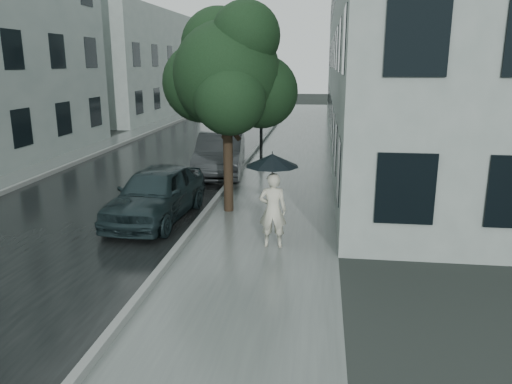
# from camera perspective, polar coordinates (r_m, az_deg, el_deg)

# --- Properties ---
(ground) EXTENTS (120.00, 120.00, 0.00)m
(ground) POSITION_cam_1_polar(r_m,az_deg,el_deg) (9.83, -2.28, -10.21)
(ground) COLOR black
(ground) RESTS_ON ground
(sidewalk) EXTENTS (3.50, 60.00, 0.01)m
(sidewalk) POSITION_cam_1_polar(r_m,az_deg,el_deg) (21.23, 3.88, 3.38)
(sidewalk) COLOR slate
(sidewalk) RESTS_ON ground
(kerb_near) EXTENTS (0.15, 60.00, 0.15)m
(kerb_near) POSITION_cam_1_polar(r_m,az_deg,el_deg) (21.41, -1.01, 3.70)
(kerb_near) COLOR slate
(kerb_near) RESTS_ON ground
(asphalt_road) EXTENTS (6.85, 60.00, 0.00)m
(asphalt_road) POSITION_cam_1_polar(r_m,az_deg,el_deg) (22.20, -10.00, 3.69)
(asphalt_road) COLOR black
(asphalt_road) RESTS_ON ground
(kerb_far) EXTENTS (0.15, 60.00, 0.15)m
(kerb_far) POSITION_cam_1_polar(r_m,az_deg,el_deg) (23.47, -18.21, 3.94)
(kerb_far) COLOR slate
(kerb_far) RESTS_ON ground
(sidewalk_far) EXTENTS (1.70, 60.00, 0.01)m
(sidewalk_far) POSITION_cam_1_polar(r_m,az_deg,el_deg) (23.90, -20.20, 3.78)
(sidewalk_far) COLOR #4C5451
(sidewalk_far) RESTS_ON ground
(building_near) EXTENTS (7.02, 36.00, 9.00)m
(building_near) POSITION_cam_1_polar(r_m,az_deg,el_deg) (28.56, 15.96, 14.82)
(building_near) COLOR #8D9A94
(building_near) RESTS_ON ground
(building_far_b) EXTENTS (7.02, 18.00, 8.00)m
(building_far_b) POSITION_cam_1_polar(r_m,az_deg,el_deg) (41.70, -14.47, 13.99)
(building_far_b) COLOR #8D9A94
(building_far_b) RESTS_ON ground
(pedestrian) EXTENTS (0.64, 0.43, 1.74)m
(pedestrian) POSITION_cam_1_polar(r_m,az_deg,el_deg) (11.31, 1.93, -2.08)
(pedestrian) COLOR beige
(pedestrian) RESTS_ON sidewalk
(umbrella) EXTENTS (1.36, 1.36, 1.28)m
(umbrella) POSITION_cam_1_polar(r_m,az_deg,el_deg) (11.06, 1.88, 3.66)
(umbrella) COLOR black
(umbrella) RESTS_ON ground
(street_tree) EXTENTS (3.79, 3.44, 5.68)m
(street_tree) POSITION_cam_1_polar(r_m,az_deg,el_deg) (13.84, -3.26, 13.38)
(street_tree) COLOR #332619
(street_tree) RESTS_ON ground
(lamp_post) EXTENTS (0.85, 0.32, 5.01)m
(lamp_post) POSITION_cam_1_polar(r_m,az_deg,el_deg) (19.65, 0.15, 10.95)
(lamp_post) COLOR black
(lamp_post) RESTS_ON ground
(car_near) EXTENTS (2.00, 4.36, 1.45)m
(car_near) POSITION_cam_1_polar(r_m,az_deg,el_deg) (13.60, -11.32, -0.13)
(car_near) COLOR black
(car_near) RESTS_ON ground
(car_far) EXTENTS (2.13, 4.82, 1.54)m
(car_far) POSITION_cam_1_polar(r_m,az_deg,el_deg) (18.83, -4.10, 4.32)
(car_far) COLOR #24282A
(car_far) RESTS_ON ground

